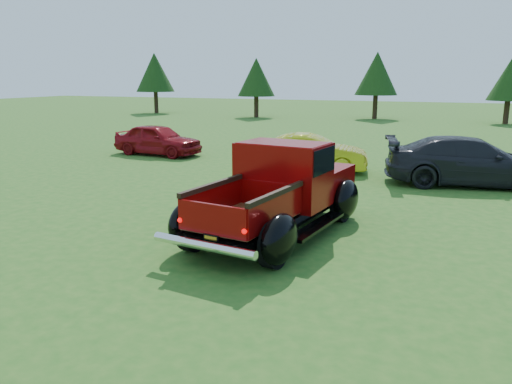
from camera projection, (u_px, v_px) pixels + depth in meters
name	position (u px, v px, depth m)	size (l,w,h in m)	color
ground	(267.00, 251.00, 9.25)	(120.00, 120.00, 0.00)	#235819
tree_far_west	(155.00, 72.00, 43.61)	(3.33, 3.33, 5.20)	#332114
tree_west	(256.00, 77.00, 39.13)	(2.94, 2.94, 4.60)	#332114
tree_mid_left	(377.00, 74.00, 37.57)	(3.20, 3.20, 5.00)	#332114
tree_mid_right	(510.00, 79.00, 33.45)	(2.82, 2.82, 4.40)	#332114
pickup_truck	(283.00, 189.00, 10.35)	(2.90, 5.21, 1.85)	black
show_car_red	(158.00, 139.00, 20.50)	(1.50, 3.73, 1.27)	maroon
show_car_yellow	(311.00, 153.00, 16.93)	(1.33, 3.80, 1.25)	gold
show_car_grey	(470.00, 161.00, 14.75)	(2.00, 4.91, 1.42)	black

